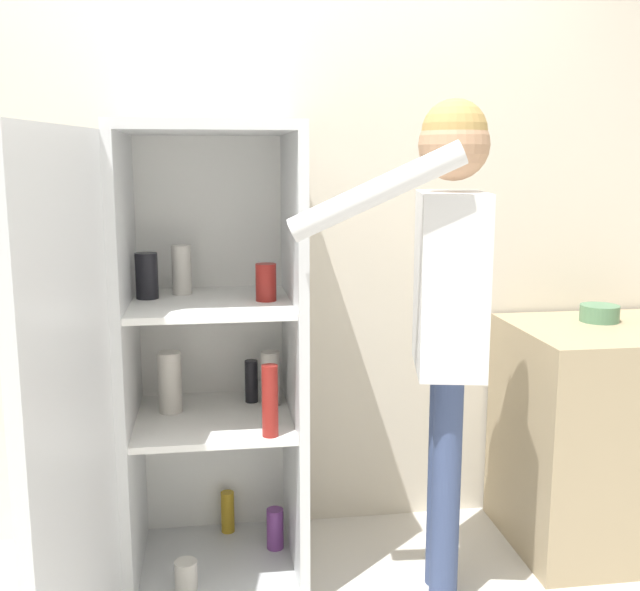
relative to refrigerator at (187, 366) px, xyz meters
name	(u,v)px	position (x,y,z in m)	size (l,w,h in m)	color
wall_back	(260,229)	(0.29, 0.45, 0.44)	(7.00, 0.06, 2.55)	beige
refrigerator	(187,366)	(0.00, 0.00, 0.00)	(0.80, 1.26, 1.68)	silver
person	(447,283)	(0.88, -0.20, 0.31)	(0.71, 0.50, 1.75)	#384770
counter	(607,436)	(1.66, 0.08, -0.38)	(0.77, 0.64, 0.90)	tan
bowl	(599,313)	(1.65, 0.19, 0.10)	(0.16, 0.16, 0.07)	#517F5B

